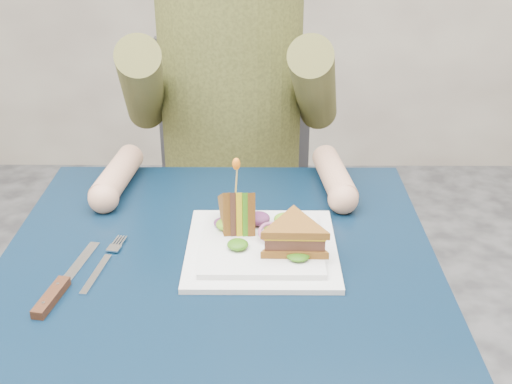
{
  "coord_description": "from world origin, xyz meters",
  "views": [
    {
      "loc": [
        0.07,
        -0.93,
        1.32
      ],
      "look_at": [
        0.06,
        0.07,
        0.82
      ],
      "focal_mm": 45.0,
      "sensor_mm": 36.0,
      "label": 1
    }
  ],
  "objects_px": {
    "sandwich_upright": "(237,211)",
    "sandwich_flat": "(294,236)",
    "chair": "(234,187)",
    "knife": "(57,290)",
    "fork": "(103,265)",
    "table": "(219,296)",
    "plate": "(262,247)",
    "diner": "(230,66)"
  },
  "relations": [
    {
      "from": "sandwich_upright",
      "to": "chair",
      "type": "bearing_deg",
      "value": 92.96
    },
    {
      "from": "plate",
      "to": "sandwich_upright",
      "type": "distance_m",
      "value": 0.08
    },
    {
      "from": "sandwich_upright",
      "to": "knife",
      "type": "relative_size",
      "value": 0.54
    },
    {
      "from": "chair",
      "to": "diner",
      "type": "xyz_separation_m",
      "value": [
        -0.0,
        -0.11,
        0.37
      ]
    },
    {
      "from": "chair",
      "to": "sandwich_flat",
      "type": "relative_size",
      "value": 7.0
    },
    {
      "from": "chair",
      "to": "fork",
      "type": "xyz_separation_m",
      "value": [
        -0.19,
        -0.68,
        0.19
      ]
    },
    {
      "from": "table",
      "to": "knife",
      "type": "distance_m",
      "value": 0.28
    },
    {
      "from": "chair",
      "to": "sandwich_upright",
      "type": "bearing_deg",
      "value": -87.04
    },
    {
      "from": "table",
      "to": "plate",
      "type": "distance_m",
      "value": 0.12
    },
    {
      "from": "diner",
      "to": "fork",
      "type": "bearing_deg",
      "value": -108.59
    },
    {
      "from": "sandwich_flat",
      "to": "fork",
      "type": "distance_m",
      "value": 0.33
    },
    {
      "from": "knife",
      "to": "sandwich_upright",
      "type": "bearing_deg",
      "value": 31.91
    },
    {
      "from": "table",
      "to": "plate",
      "type": "bearing_deg",
      "value": 17.41
    },
    {
      "from": "knife",
      "to": "diner",
      "type": "bearing_deg",
      "value": 69.26
    },
    {
      "from": "plate",
      "to": "fork",
      "type": "distance_m",
      "value": 0.27
    },
    {
      "from": "table",
      "to": "plate",
      "type": "relative_size",
      "value": 2.88
    },
    {
      "from": "plate",
      "to": "diner",
      "type": "bearing_deg",
      "value": 98.07
    },
    {
      "from": "table",
      "to": "knife",
      "type": "relative_size",
      "value": 3.39
    },
    {
      "from": "sandwich_upright",
      "to": "sandwich_flat",
      "type": "bearing_deg",
      "value": -35.36
    },
    {
      "from": "plate",
      "to": "knife",
      "type": "relative_size",
      "value": 1.17
    },
    {
      "from": "plate",
      "to": "knife",
      "type": "distance_m",
      "value": 0.35
    },
    {
      "from": "plate",
      "to": "knife",
      "type": "xyz_separation_m",
      "value": [
        -0.32,
        -0.13,
        -0.0
      ]
    },
    {
      "from": "plate",
      "to": "chair",
      "type": "bearing_deg",
      "value": 96.66
    },
    {
      "from": "fork",
      "to": "knife",
      "type": "xyz_separation_m",
      "value": [
        -0.05,
        -0.08,
        0.0
      ]
    },
    {
      "from": "sandwich_upright",
      "to": "fork",
      "type": "height_order",
      "value": "sandwich_upright"
    },
    {
      "from": "table",
      "to": "knife",
      "type": "height_order",
      "value": "knife"
    },
    {
      "from": "chair",
      "to": "fork",
      "type": "height_order",
      "value": "chair"
    },
    {
      "from": "table",
      "to": "sandwich_upright",
      "type": "bearing_deg",
      "value": 65.89
    },
    {
      "from": "diner",
      "to": "sandwich_upright",
      "type": "relative_size",
      "value": 6.18
    },
    {
      "from": "sandwich_flat",
      "to": "sandwich_upright",
      "type": "xyz_separation_m",
      "value": [
        -0.1,
        0.07,
        0.01
      ]
    },
    {
      "from": "fork",
      "to": "knife",
      "type": "bearing_deg",
      "value": -124.47
    },
    {
      "from": "table",
      "to": "fork",
      "type": "relative_size",
      "value": 4.19
    },
    {
      "from": "table",
      "to": "diner",
      "type": "distance_m",
      "value": 0.61
    },
    {
      "from": "table",
      "to": "sandwich_upright",
      "type": "height_order",
      "value": "sandwich_upright"
    },
    {
      "from": "chair",
      "to": "sandwich_flat",
      "type": "bearing_deg",
      "value": -78.93
    },
    {
      "from": "table",
      "to": "fork",
      "type": "height_order",
      "value": "fork"
    },
    {
      "from": "diner",
      "to": "knife",
      "type": "height_order",
      "value": "diner"
    },
    {
      "from": "chair",
      "to": "knife",
      "type": "bearing_deg",
      "value": -107.9
    },
    {
      "from": "chair",
      "to": "knife",
      "type": "distance_m",
      "value": 0.83
    },
    {
      "from": "table",
      "to": "diner",
      "type": "height_order",
      "value": "diner"
    },
    {
      "from": "table",
      "to": "fork",
      "type": "distance_m",
      "value": 0.21
    },
    {
      "from": "chair",
      "to": "knife",
      "type": "height_order",
      "value": "chair"
    }
  ]
}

